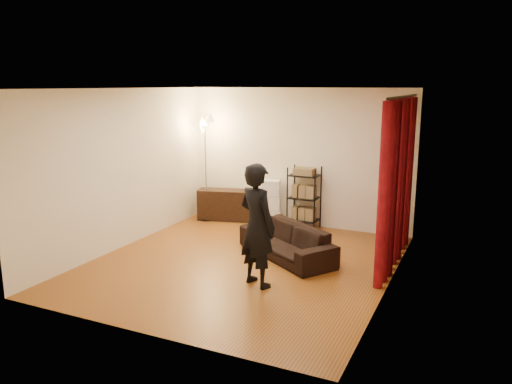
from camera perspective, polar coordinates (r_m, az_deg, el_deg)
The scene contains 14 objects.
floor at distance 7.94m, azimuth -1.58°, elevation -8.14°, with size 5.00×5.00×0.00m, color brown.
ceiling at distance 7.44m, azimuth -1.70°, elevation 11.75°, with size 5.00×5.00×0.00m, color white.
wall_back at distance 9.85m, azimuth 4.86°, elevation 3.93°, with size 5.00×5.00×0.00m, color silver.
wall_front at distance 5.51m, azimuth -13.31°, elevation -2.95°, with size 5.00×5.00×0.00m, color silver.
wall_left at distance 8.80m, azimuth -14.90°, elevation 2.57°, with size 5.00×5.00×0.00m, color silver.
wall_right at distance 6.89m, azimuth 15.36°, elevation -0.03°, with size 5.00×5.00×0.00m, color silver.
curtain_rod at distance 7.88m, azimuth 16.55°, elevation 10.41°, with size 0.04×0.04×2.65m, color black.
curtain at distance 8.02m, azimuth 15.85°, elevation 1.07°, with size 0.22×2.65×2.55m, color maroon, non-canonical shape.
sofa at distance 8.14m, azimuth 3.50°, elevation -5.65°, with size 1.83×0.72×0.54m, color black.
person at distance 6.86m, azimuth 0.14°, elevation -3.83°, with size 0.63×0.42×1.73m, color black.
media_cabinet at distance 10.37m, azimuth -3.60°, elevation -1.46°, with size 1.08×0.41×0.63m, color black.
storage_boxes at distance 10.01m, azimuth 1.74°, elevation -1.15°, with size 0.36×0.29×0.90m, color white, non-canonical shape.
wire_shelf at distance 9.70m, azimuth 5.51°, elevation -0.66°, with size 0.55×0.39×1.22m, color black, non-canonical shape.
floor_lamp at distance 10.23m, azimuth -5.77°, elevation 2.63°, with size 0.38×0.38×2.14m, color silver, non-canonical shape.
Camera 1 is at (3.32, -6.66, 2.76)m, focal length 35.00 mm.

